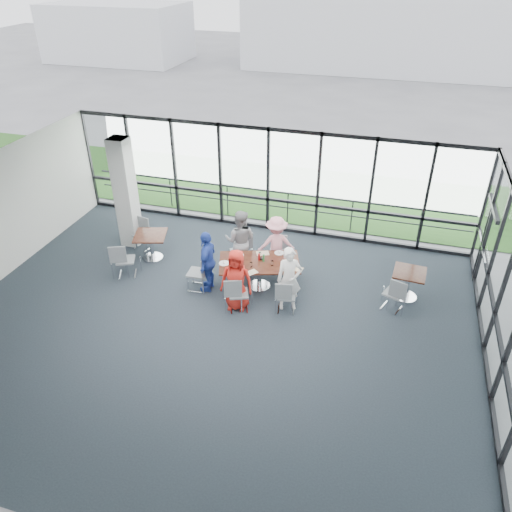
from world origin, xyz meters
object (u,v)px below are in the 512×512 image
(main_table, at_px, (259,266))
(chair_main_nr, at_px, (287,296))
(side_table_left, at_px, (151,238))
(diner_far_right, at_px, (276,244))
(chair_main_fr, at_px, (277,252))
(chair_spare_r, at_px, (394,293))
(chair_main_nl, at_px, (239,294))
(side_table_right, at_px, (409,277))
(diner_near_right, at_px, (289,279))
(chair_spare_la, at_px, (126,260))
(chair_main_fl, at_px, (239,252))
(diner_near_left, at_px, (237,280))
(structural_column, at_px, (126,193))
(diner_end, at_px, (208,261))
(chair_main_end, at_px, (197,273))
(diner_far_left, at_px, (240,241))
(chair_spare_lb, at_px, (142,235))

(main_table, bearing_deg, chair_main_nr, -58.89)
(side_table_left, relative_size, diner_far_right, 0.67)
(chair_main_fr, relative_size, chair_spare_r, 0.94)
(chair_main_nl, distance_m, chair_main_nr, 1.14)
(side_table_right, bearing_deg, side_table_left, -179.15)
(side_table_left, distance_m, side_table_right, 6.91)
(diner_near_right, relative_size, chair_spare_la, 1.74)
(side_table_right, xyz_separation_m, chair_spare_r, (-0.31, -0.57, -0.17))
(side_table_left, bearing_deg, side_table_right, 0.85)
(chair_main_fl, bearing_deg, diner_near_left, 77.13)
(diner_far_right, bearing_deg, structural_column, -25.03)
(structural_column, xyz_separation_m, side_table_left, (0.96, -0.61, -0.97))
(diner_end, xyz_separation_m, chair_main_fl, (0.45, 1.17, -0.35))
(diner_near_right, height_order, diner_end, diner_end)
(chair_main_fr, height_order, chair_main_end, chair_main_end)
(side_table_left, xyz_separation_m, chair_main_fl, (2.50, 0.24, -0.16))
(chair_main_end, bearing_deg, chair_spare_r, 92.40)
(diner_far_left, height_order, chair_spare_lb, diner_far_left)
(diner_near_left, bearing_deg, side_table_left, 148.79)
(diner_near_left, distance_m, chair_main_fl, 1.79)
(diner_near_right, xyz_separation_m, diner_far_right, (-0.71, 1.54, -0.03))
(chair_spare_lb, bearing_deg, chair_main_nl, 163.00)
(diner_far_left, bearing_deg, diner_near_left, 99.80)
(side_table_left, relative_size, chair_main_end, 1.10)
(main_table, relative_size, chair_main_nr, 2.62)
(structural_column, xyz_separation_m, chair_main_end, (2.75, -1.62, -1.12))
(main_table, xyz_separation_m, chair_spare_lb, (-3.77, 0.91, -0.19))
(side_table_left, xyz_separation_m, chair_main_nr, (4.16, -1.26, -0.20))
(side_table_right, xyz_separation_m, chair_main_nr, (-2.75, -1.36, -0.19))
(diner_near_left, height_order, chair_main_nr, diner_near_left)
(side_table_left, relative_size, chair_main_nr, 1.24)
(chair_main_fr, bearing_deg, diner_near_left, 66.78)
(side_table_right, relative_size, chair_spare_r, 0.92)
(chair_main_nl, relative_size, chair_main_end, 0.95)
(chair_main_fr, xyz_separation_m, chair_main_end, (-1.66, -1.63, 0.06))
(diner_near_left, relative_size, chair_main_nl, 1.73)
(side_table_left, bearing_deg, chair_main_end, -29.52)
(chair_spare_r, bearing_deg, chair_main_end, -152.52)
(main_table, xyz_separation_m, diner_near_right, (0.92, -0.65, 0.19))
(side_table_left, height_order, chair_main_nr, chair_main_nr)
(main_table, distance_m, diner_near_left, 1.03)
(structural_column, bearing_deg, diner_far_left, -6.68)
(diner_far_left, height_order, chair_spare_r, diner_far_left)
(chair_main_fr, xyz_separation_m, chair_spare_lb, (-3.95, -0.19, 0.02))
(diner_near_right, xyz_separation_m, chair_main_nr, (-0.02, -0.13, -0.39))
(main_table, distance_m, diner_end, 1.31)
(side_table_left, distance_m, chair_spare_la, 1.02)
(diner_end, xyz_separation_m, chair_main_end, (-0.26, -0.08, -0.34))
(diner_far_right, relative_size, diner_end, 0.96)
(diner_near_right, bearing_deg, chair_spare_r, -4.47)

